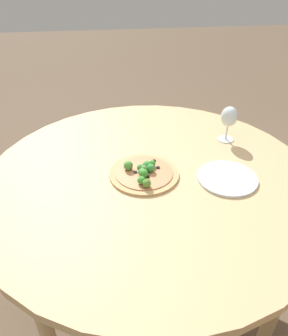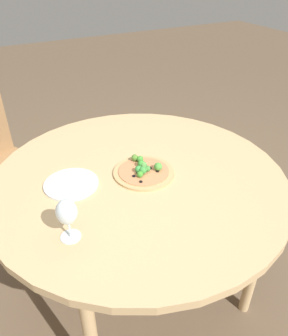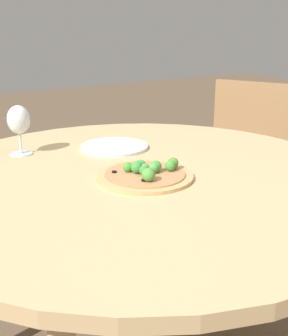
% 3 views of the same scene
% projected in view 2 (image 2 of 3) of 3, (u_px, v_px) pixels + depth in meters
% --- Properties ---
extents(ground_plane, '(12.00, 12.00, 0.00)m').
position_uv_depth(ground_plane, '(140.00, 281.00, 1.85)').
color(ground_plane, brown).
extents(dining_table, '(1.29, 1.29, 0.73)m').
position_uv_depth(dining_table, '(139.00, 185.00, 1.47)').
color(dining_table, tan).
rests_on(dining_table, ground_plane).
extents(chair, '(0.55, 0.55, 0.85)m').
position_uv_depth(chair, '(0.00, 161.00, 2.04)').
color(chair, '#997047').
rests_on(chair, ground_plane).
extents(pizza, '(0.27, 0.27, 0.05)m').
position_uv_depth(pizza, '(144.00, 171.00, 1.44)').
color(pizza, tan).
rests_on(pizza, dining_table).
extents(wine_glass, '(0.07, 0.07, 0.16)m').
position_uv_depth(wine_glass, '(67.00, 213.00, 1.07)').
color(wine_glass, silver).
rests_on(wine_glass, dining_table).
extents(plate_near, '(0.23, 0.23, 0.01)m').
position_uv_depth(plate_near, '(71.00, 184.00, 1.38)').
color(plate_near, silver).
rests_on(plate_near, dining_table).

